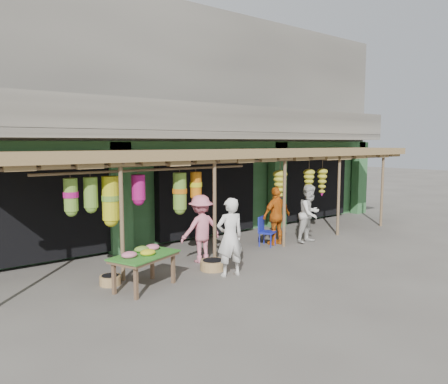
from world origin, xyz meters
TOP-DOWN VIEW (x-y plane):
  - ground at (0.00, 0.00)m, footprint 80.00×80.00m
  - building at (-0.00, 4.87)m, footprint 16.40×6.80m
  - awning at (-0.14, 0.80)m, footprint 14.00×2.70m
  - flower_table at (-3.88, -0.95)m, footprint 1.59×1.25m
  - blue_chair at (0.63, 0.20)m, footprint 0.54×0.55m
  - basket_mid at (-2.00, -0.78)m, footprint 0.61×0.61m
  - basket_right at (-4.35, -0.32)m, footprint 0.59×0.59m
  - person_front at (-1.97, -1.39)m, footprint 0.72×0.54m
  - person_right at (2.00, -0.30)m, footprint 0.92×0.75m
  - person_vendor at (1.01, 0.12)m, footprint 1.01×0.46m
  - person_shopper at (-1.81, -0.03)m, footprint 1.13×0.70m

SIDE VIEW (x-z plane):
  - ground at x=0.00m, z-range 0.00..0.00m
  - basket_right at x=-4.35m, z-range 0.00..0.20m
  - basket_mid at x=-2.00m, z-range 0.00..0.23m
  - blue_chair at x=0.63m, z-range 0.05..0.91m
  - flower_table at x=-3.88m, z-range 0.26..1.09m
  - person_shopper at x=-1.81m, z-range 0.00..1.69m
  - person_vendor at x=1.01m, z-range 0.00..1.70m
  - person_right at x=2.00m, z-range 0.00..1.74m
  - person_front at x=-1.97m, z-range 0.00..1.77m
  - awning at x=-0.14m, z-range 1.17..3.96m
  - building at x=0.00m, z-range -0.13..6.87m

